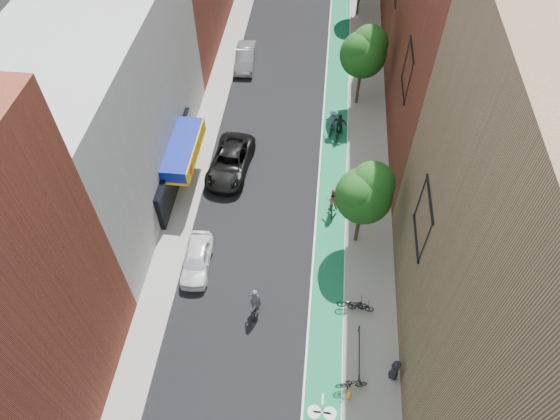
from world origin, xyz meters
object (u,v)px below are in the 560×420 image
(parked_car_white, at_px, (197,259))
(pedestrian, at_px, (395,369))
(cyclist_lane_mid, at_px, (339,128))
(cyclist_lane_near, at_px, (332,202))
(parked_car_silver, at_px, (245,57))
(parked_car_black, at_px, (230,162))
(cyclist_lead, at_px, (255,304))
(cyclist_lane_far, at_px, (333,122))
(fire_hydrant, at_px, (349,395))

(parked_car_white, height_order, pedestrian, pedestrian)
(parked_car_white, distance_m, cyclist_lane_mid, 15.26)
(cyclist_lane_near, bearing_deg, parked_car_silver, -67.58)
(parked_car_black, bearing_deg, cyclist_lead, -68.74)
(cyclist_lane_near, xyz_separation_m, pedestrian, (3.62, -11.06, 0.02))
(parked_car_black, relative_size, cyclist_lead, 2.57)
(cyclist_lead, height_order, cyclist_lane_far, cyclist_lead)
(cyclist_lane_near, bearing_deg, cyclist_lane_mid, -96.57)
(cyclist_lead, height_order, fire_hydrant, cyclist_lead)
(parked_car_white, distance_m, cyclist_lead, 4.84)
(fire_hydrant, bearing_deg, cyclist_lane_mid, 92.94)
(parked_car_white, height_order, parked_car_silver, parked_car_silver)
(parked_car_white, height_order, fire_hydrant, parked_car_white)
(pedestrian, xyz_separation_m, fire_hydrant, (-2.30, -1.39, -0.43))
(cyclist_lead, bearing_deg, fire_hydrant, 148.43)
(cyclist_lane_mid, distance_m, cyclist_lane_far, 0.72)
(parked_car_black, xyz_separation_m, cyclist_lead, (3.30, -11.15, 0.02))
(cyclist_lane_mid, height_order, cyclist_lane_far, cyclist_lane_mid)
(cyclist_lead, bearing_deg, parked_car_silver, -72.17)
(parked_car_silver, distance_m, fire_hydrant, 30.22)
(parked_car_white, height_order, parked_car_black, parked_car_black)
(parked_car_silver, height_order, cyclist_lane_near, cyclist_lane_near)
(pedestrian, height_order, fire_hydrant, pedestrian)
(cyclist_lead, relative_size, fire_hydrant, 3.23)
(cyclist_lane_near, distance_m, pedestrian, 11.64)
(parked_car_white, bearing_deg, cyclist_lane_near, 30.09)
(cyclist_lane_near, distance_m, fire_hydrant, 12.53)
(pedestrian, bearing_deg, parked_car_black, -136.09)
(cyclist_lane_mid, bearing_deg, cyclist_lane_near, 101.77)
(parked_car_white, relative_size, cyclist_lane_near, 1.89)
(cyclist_lane_mid, bearing_deg, cyclist_lane_far, -27.88)
(parked_car_silver, bearing_deg, fire_hydrant, -74.72)
(cyclist_lane_far, relative_size, fire_hydrant, 3.04)
(cyclist_lead, xyz_separation_m, fire_hydrant, (5.39, -4.48, -0.30))
(cyclist_lane_near, height_order, fire_hydrant, cyclist_lane_near)
(parked_car_black, height_order, parked_car_silver, parked_car_black)
(parked_car_white, xyz_separation_m, cyclist_lane_far, (7.81, 13.25, 0.26))
(parked_car_silver, relative_size, cyclist_lane_far, 2.15)
(parked_car_white, relative_size, pedestrian, 2.52)
(parked_car_silver, xyz_separation_m, cyclist_lead, (4.12, -24.21, 0.07))
(parked_car_black, relative_size, pedestrian, 3.58)
(pedestrian, bearing_deg, cyclist_lane_far, -162.35)
(cyclist_lane_mid, xyz_separation_m, pedestrian, (3.33, -18.63, 0.15))
(parked_car_black, distance_m, cyclist_lane_far, 8.64)
(parked_car_black, relative_size, fire_hydrant, 8.29)
(parked_car_silver, xyz_separation_m, cyclist_lane_mid, (8.48, -8.67, 0.06))
(cyclist_lead, bearing_deg, cyclist_lane_far, -95.30)
(parked_car_silver, height_order, cyclist_lead, cyclist_lead)
(cyclist_lead, distance_m, fire_hydrant, 7.02)
(cyclist_lane_far, xyz_separation_m, fire_hydrant, (1.56, -20.49, -0.43))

